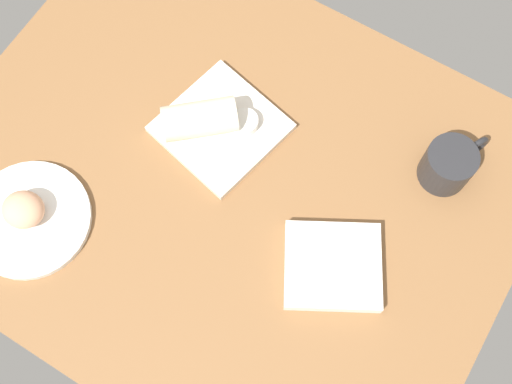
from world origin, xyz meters
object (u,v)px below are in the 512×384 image
(breakfast_wrap, at_px, (200,119))
(book_stack, at_px, (333,266))
(sauce_cup, at_px, (245,122))
(coffee_mug, at_px, (449,164))
(scone_pastry, at_px, (23,210))
(square_plate, at_px, (221,128))
(round_plate, at_px, (30,219))

(breakfast_wrap, bearing_deg, book_stack, 31.21)
(sauce_cup, height_order, coffee_mug, coffee_mug)
(scone_pastry, height_order, coffee_mug, coffee_mug)
(square_plate, bearing_deg, breakfast_wrap, -146.21)
(square_plate, bearing_deg, scone_pastry, -122.04)
(square_plate, relative_size, sauce_cup, 3.99)
(round_plate, relative_size, square_plate, 1.09)
(sauce_cup, xyz_separation_m, coffee_mug, (0.38, 0.12, 0.02))
(scone_pastry, xyz_separation_m, square_plate, (0.21, 0.34, -0.03))
(book_stack, bearing_deg, square_plate, 157.71)
(square_plate, xyz_separation_m, breakfast_wrap, (-0.03, -0.02, 0.04))
(book_stack, height_order, coffee_mug, coffee_mug)
(book_stack, bearing_deg, coffee_mug, 71.35)
(scone_pastry, bearing_deg, sauce_cup, 55.45)
(book_stack, bearing_deg, scone_pastry, -158.90)
(square_plate, distance_m, book_stack, 0.35)
(round_plate, xyz_separation_m, breakfast_wrap, (0.17, 0.32, 0.04))
(scone_pastry, height_order, sauce_cup, scone_pastry)
(square_plate, distance_m, coffee_mug, 0.44)
(scone_pastry, height_order, square_plate, scone_pastry)
(sauce_cup, xyz_separation_m, breakfast_wrap, (-0.07, -0.05, 0.02))
(breakfast_wrap, bearing_deg, scone_pastry, -70.97)
(breakfast_wrap, height_order, coffee_mug, coffee_mug)
(scone_pastry, distance_m, breakfast_wrap, 0.37)
(coffee_mug, bearing_deg, book_stack, -108.65)
(round_plate, distance_m, square_plate, 0.40)
(sauce_cup, distance_m, breakfast_wrap, 0.09)
(round_plate, xyz_separation_m, book_stack, (0.53, 0.21, 0.01))
(scone_pastry, relative_size, coffee_mug, 0.58)
(round_plate, distance_m, breakfast_wrap, 0.37)
(round_plate, xyz_separation_m, sauce_cup, (0.25, 0.37, 0.02))
(scone_pastry, relative_size, square_plate, 0.37)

